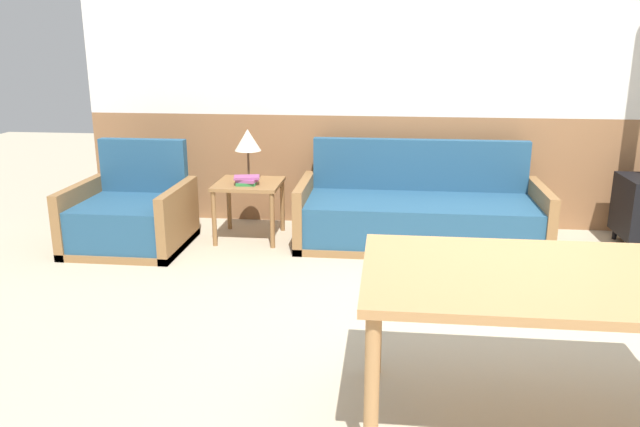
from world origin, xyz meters
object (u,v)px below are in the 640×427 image
Objects in this scene: couch at (419,216)px; table_lamp at (248,141)px; dining_table at (550,289)px; side_table at (249,191)px; armchair at (131,218)px.

couch is 1.63m from table_lamp.
couch is 1.28× the size of dining_table.
couch is at bearing 99.34° from dining_table.
side_table is at bearing 126.17° from dining_table.
side_table is 3.27m from dining_table.
armchair is at bearing -154.46° from table_lamp.
table_lamp is (-1.51, 0.09, 0.60)m from couch.
couch reaches higher than side_table.
couch reaches higher than dining_table.
dining_table is at bearing -52.73° from armchair.
table_lamp is at bearing 176.51° from couch.
side_table is at bearing -179.75° from couch.
table_lamp reaches higher than armchair.
side_table is at bearing -78.80° from table_lamp.
armchair is 0.58× the size of dining_table.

